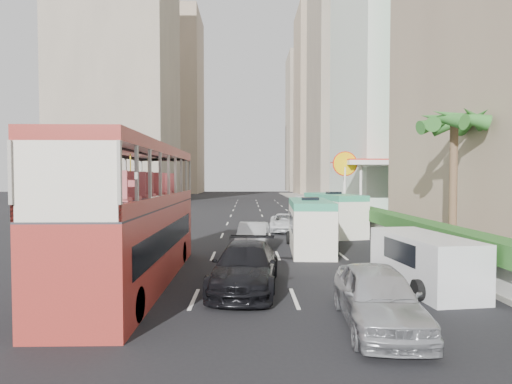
{
  "coord_description": "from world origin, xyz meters",
  "views": [
    {
      "loc": [
        -1.9,
        -14.57,
        3.85
      ],
      "look_at": [
        -1.5,
        4.0,
        3.2
      ],
      "focal_mm": 28.0,
      "sensor_mm": 36.0,
      "label": 1
    }
  ],
  "objects_px": {
    "car_silver_lane_b": "(377,327)",
    "van_asset": "(284,231)",
    "car_silver_lane_a": "(253,250)",
    "minibus_far": "(333,214)",
    "shell_station": "(373,190)",
    "minibus_near": "(310,225)",
    "car_black": "(246,288)",
    "double_decker_bus": "(135,214)",
    "panel_van_far": "(312,207)",
    "palm_tree": "(453,188)",
    "panel_van_near": "(424,261)"
  },
  "relations": [
    {
      "from": "car_black",
      "to": "minibus_far",
      "type": "relative_size",
      "value": 0.86
    },
    {
      "from": "minibus_far",
      "to": "panel_van_far",
      "type": "bearing_deg",
      "value": 75.77
    },
    {
      "from": "car_black",
      "to": "panel_van_far",
      "type": "xyz_separation_m",
      "value": [
        6.52,
        25.99,
        0.98
      ]
    },
    {
      "from": "minibus_near",
      "to": "car_silver_lane_a",
      "type": "bearing_deg",
      "value": -179.13
    },
    {
      "from": "car_silver_lane_b",
      "to": "minibus_near",
      "type": "xyz_separation_m",
      "value": [
        -0.04,
        10.98,
        1.34
      ]
    },
    {
      "from": "palm_tree",
      "to": "shell_station",
      "type": "distance_m",
      "value": 19.14
    },
    {
      "from": "car_black",
      "to": "shell_station",
      "type": "relative_size",
      "value": 0.67
    },
    {
      "from": "car_silver_lane_a",
      "to": "panel_van_far",
      "type": "distance_m",
      "value": 19.57
    },
    {
      "from": "double_decker_bus",
      "to": "shell_station",
      "type": "bearing_deg",
      "value": 55.18
    },
    {
      "from": "van_asset",
      "to": "shell_station",
      "type": "height_order",
      "value": "shell_station"
    },
    {
      "from": "car_silver_lane_b",
      "to": "shell_station",
      "type": "xyz_separation_m",
      "value": [
        8.53,
        27.45,
        2.75
      ]
    },
    {
      "from": "car_silver_lane_b",
      "to": "car_silver_lane_a",
      "type": "bearing_deg",
      "value": 109.98
    },
    {
      "from": "car_silver_lane_a",
      "to": "car_silver_lane_b",
      "type": "height_order",
      "value": "car_silver_lane_b"
    },
    {
      "from": "minibus_far",
      "to": "car_silver_lane_a",
      "type": "bearing_deg",
      "value": -144.75
    },
    {
      "from": "minibus_far",
      "to": "panel_van_far",
      "type": "height_order",
      "value": "minibus_far"
    },
    {
      "from": "car_silver_lane_b",
      "to": "van_asset",
      "type": "height_order",
      "value": "car_silver_lane_b"
    },
    {
      "from": "minibus_far",
      "to": "double_decker_bus",
      "type": "bearing_deg",
      "value": -140.1
    },
    {
      "from": "panel_van_far",
      "to": "shell_station",
      "type": "relative_size",
      "value": 0.61
    },
    {
      "from": "car_silver_lane_b",
      "to": "panel_van_far",
      "type": "xyz_separation_m",
      "value": [
        3.08,
        29.68,
        0.98
      ]
    },
    {
      "from": "van_asset",
      "to": "minibus_near",
      "type": "distance_m",
      "value": 7.86
    },
    {
      "from": "panel_van_far",
      "to": "palm_tree",
      "type": "height_order",
      "value": "palm_tree"
    },
    {
      "from": "panel_van_near",
      "to": "panel_van_far",
      "type": "relative_size",
      "value": 0.95
    },
    {
      "from": "car_black",
      "to": "van_asset",
      "type": "bearing_deg",
      "value": 85.61
    },
    {
      "from": "car_silver_lane_b",
      "to": "van_asset",
      "type": "xyz_separation_m",
      "value": [
        -0.69,
        18.7,
        0.0
      ]
    },
    {
      "from": "car_black",
      "to": "palm_tree",
      "type": "distance_m",
      "value": 11.38
    },
    {
      "from": "double_decker_bus",
      "to": "car_silver_lane_b",
      "type": "relative_size",
      "value": 2.37
    },
    {
      "from": "minibus_far",
      "to": "shell_station",
      "type": "relative_size",
      "value": 0.78
    },
    {
      "from": "double_decker_bus",
      "to": "car_silver_lane_b",
      "type": "xyz_separation_m",
      "value": [
        7.47,
        -4.45,
        -2.53
      ]
    },
    {
      "from": "car_silver_lane_b",
      "to": "car_black",
      "type": "xyz_separation_m",
      "value": [
        -3.43,
        3.69,
        0.0
      ]
    },
    {
      "from": "panel_van_near",
      "to": "shell_station",
      "type": "bearing_deg",
      "value": 70.04
    },
    {
      "from": "car_silver_lane_a",
      "to": "palm_tree",
      "type": "xyz_separation_m",
      "value": [
        9.4,
        -2.68,
        3.38
      ]
    },
    {
      "from": "minibus_near",
      "to": "car_black",
      "type": "bearing_deg",
      "value": -111.23
    },
    {
      "from": "car_black",
      "to": "car_silver_lane_a",
      "type": "bearing_deg",
      "value": 93.15
    },
    {
      "from": "car_silver_lane_b",
      "to": "palm_tree",
      "type": "xyz_separation_m",
      "value": [
        6.33,
        8.45,
        3.38
      ]
    },
    {
      "from": "car_black",
      "to": "palm_tree",
      "type": "bearing_deg",
      "value": 31.93
    },
    {
      "from": "shell_station",
      "to": "double_decker_bus",
      "type": "bearing_deg",
      "value": -124.82
    },
    {
      "from": "panel_van_near",
      "to": "double_decker_bus",
      "type": "bearing_deg",
      "value": 169.07
    },
    {
      "from": "double_decker_bus",
      "to": "shell_station",
      "type": "relative_size",
      "value": 1.38
    },
    {
      "from": "car_silver_lane_a",
      "to": "panel_van_far",
      "type": "bearing_deg",
      "value": 77.14
    },
    {
      "from": "car_black",
      "to": "minibus_far",
      "type": "height_order",
      "value": "minibus_far"
    },
    {
      "from": "car_black",
      "to": "panel_van_far",
      "type": "height_order",
      "value": "panel_van_far"
    },
    {
      "from": "double_decker_bus",
      "to": "car_silver_lane_a",
      "type": "relative_size",
      "value": 2.52
    },
    {
      "from": "panel_van_far",
      "to": "shell_station",
      "type": "distance_m",
      "value": 6.15
    },
    {
      "from": "car_black",
      "to": "van_asset",
      "type": "xyz_separation_m",
      "value": [
        2.74,
        15.01,
        0.0
      ]
    },
    {
      "from": "car_silver_lane_b",
      "to": "minibus_far",
      "type": "xyz_separation_m",
      "value": [
        2.58,
        17.23,
        1.38
      ]
    },
    {
      "from": "palm_tree",
      "to": "car_silver_lane_a",
      "type": "bearing_deg",
      "value": 164.08
    },
    {
      "from": "panel_van_far",
      "to": "double_decker_bus",
      "type": "bearing_deg",
      "value": -122.21
    },
    {
      "from": "panel_van_near",
      "to": "van_asset",
      "type": "bearing_deg",
      "value": 96.68
    },
    {
      "from": "car_silver_lane_a",
      "to": "van_asset",
      "type": "xyz_separation_m",
      "value": [
        2.37,
        7.56,
        0.0
      ]
    },
    {
      "from": "car_silver_lane_a",
      "to": "panel_van_near",
      "type": "distance_m",
      "value": 9.57
    }
  ]
}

